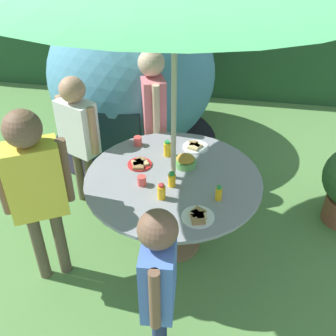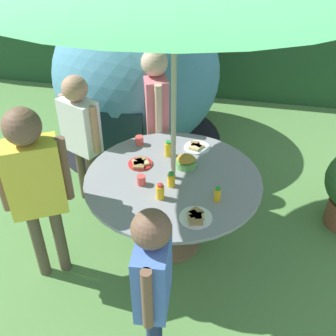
% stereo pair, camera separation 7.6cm
% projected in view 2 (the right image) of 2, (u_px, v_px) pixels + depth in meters
% --- Properties ---
extents(ground_plane, '(10.00, 10.00, 0.02)m').
position_uv_depth(ground_plane, '(172.00, 243.00, 3.42)').
color(ground_plane, '#548442').
extents(hedge_backdrop, '(9.00, 0.70, 1.79)m').
position_uv_depth(hedge_backdrop, '(219.00, 26.00, 5.46)').
color(hedge_backdrop, '#234C28').
rests_on(hedge_backdrop, ground_plane).
extents(garden_table, '(1.33, 1.33, 0.69)m').
position_uv_depth(garden_table, '(173.00, 191.00, 3.08)').
color(garden_table, brown).
rests_on(garden_table, ground_plane).
extents(wooden_chair, '(0.67, 0.63, 1.04)m').
position_uv_depth(wooden_chair, '(146.00, 111.00, 4.14)').
color(wooden_chair, brown).
rests_on(wooden_chair, ground_plane).
extents(dome_tent, '(1.99, 1.99, 1.62)m').
position_uv_depth(dome_tent, '(137.00, 74.00, 4.35)').
color(dome_tent, teal).
rests_on(dome_tent, ground_plane).
extents(child_in_pink_shirt, '(0.31, 0.43, 1.36)m').
position_uv_depth(child_in_pink_shirt, '(155.00, 103.00, 3.63)').
color(child_in_pink_shirt, '#3F3F47').
rests_on(child_in_pink_shirt, ground_plane).
extents(child_in_white_shirt, '(0.39, 0.30, 1.25)m').
position_uv_depth(child_in_white_shirt, '(80.00, 126.00, 3.42)').
color(child_in_white_shirt, brown).
rests_on(child_in_white_shirt, ground_plane).
extents(child_in_yellow_shirt, '(0.42, 0.35, 1.41)m').
position_uv_depth(child_in_yellow_shirt, '(34.00, 178.00, 2.66)').
color(child_in_yellow_shirt, brown).
rests_on(child_in_yellow_shirt, ground_plane).
extents(child_in_blue_shirt, '(0.21, 0.41, 1.22)m').
position_uv_depth(child_in_blue_shirt, '(153.00, 275.00, 2.16)').
color(child_in_blue_shirt, navy).
rests_on(child_in_blue_shirt, ground_plane).
extents(snack_bowl, '(0.17, 0.17, 0.09)m').
position_uv_depth(snack_bowl, '(186.00, 162.00, 3.11)').
color(snack_bowl, '#66B259').
rests_on(snack_bowl, garden_table).
extents(plate_far_right, '(0.19, 0.19, 0.03)m').
position_uv_depth(plate_far_right, '(140.00, 163.00, 3.14)').
color(plate_far_right, red).
rests_on(plate_far_right, garden_table).
extents(plate_mid_left, '(0.22, 0.22, 0.03)m').
position_uv_depth(plate_mid_left, '(196.00, 217.00, 2.64)').
color(plate_mid_left, white).
rests_on(plate_mid_left, garden_table).
extents(plate_center_front, '(0.22, 0.22, 0.03)m').
position_uv_depth(plate_center_front, '(197.00, 147.00, 3.34)').
color(plate_center_front, white).
rests_on(plate_center_front, garden_table).
extents(juice_bottle_near_left, '(0.06, 0.06, 0.13)m').
position_uv_depth(juice_bottle_near_left, '(168.00, 149.00, 3.22)').
color(juice_bottle_near_left, yellow).
rests_on(juice_bottle_near_left, garden_table).
extents(juice_bottle_near_right, '(0.06, 0.06, 0.12)m').
position_uv_depth(juice_bottle_near_right, '(160.00, 192.00, 2.78)').
color(juice_bottle_near_right, yellow).
rests_on(juice_bottle_near_right, garden_table).
extents(juice_bottle_far_left, '(0.05, 0.05, 0.11)m').
position_uv_depth(juice_bottle_far_left, '(217.00, 194.00, 2.77)').
color(juice_bottle_far_left, yellow).
rests_on(juice_bottle_far_left, garden_table).
extents(juice_bottle_center_back, '(0.06, 0.06, 0.12)m').
position_uv_depth(juice_bottle_center_back, '(171.00, 180.00, 2.90)').
color(juice_bottle_center_back, yellow).
rests_on(juice_bottle_center_back, garden_table).
extents(cup_near, '(0.06, 0.06, 0.07)m').
position_uv_depth(cup_near, '(141.00, 180.00, 2.92)').
color(cup_near, '#E04C47').
rests_on(cup_near, garden_table).
extents(cup_far, '(0.07, 0.07, 0.07)m').
position_uv_depth(cup_far, '(139.00, 140.00, 3.37)').
color(cup_far, '#E04C47').
rests_on(cup_far, garden_table).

